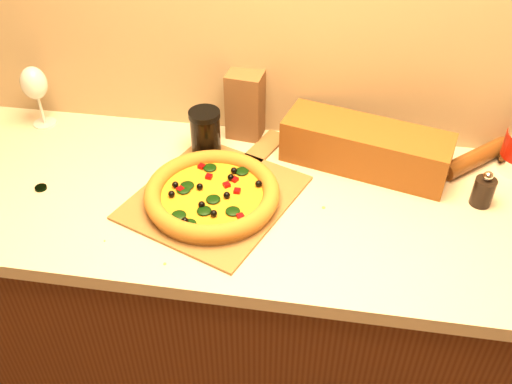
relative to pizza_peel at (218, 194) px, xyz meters
name	(u,v)px	position (x,y,z in m)	size (l,w,h in m)	color
cabinet	(279,313)	(0.18, 0.01, -0.47)	(2.80, 0.65, 0.86)	#48210F
countertop	(284,206)	(0.18, 0.01, -0.02)	(2.84, 0.68, 0.04)	beige
pizza_peel	(218,194)	(0.00, 0.00, 0.00)	(0.50, 0.60, 0.01)	brown
pizza	(212,194)	(-0.01, -0.04, 0.03)	(0.35, 0.35, 0.05)	#A9732A
bottle_cap	(41,188)	(-0.48, -0.05, 0.00)	(0.03, 0.03, 0.01)	black
pepper_grinder	(483,191)	(0.69, 0.07, 0.04)	(0.06, 0.06, 0.10)	black
rolling_pin	(476,158)	(0.70, 0.25, 0.02)	(0.28, 0.26, 0.05)	#5D310F
bread_bag	(365,147)	(0.38, 0.19, 0.06)	(0.46, 0.15, 0.13)	#683013
wine_glass	(34,85)	(-0.61, 0.26, 0.13)	(0.08, 0.08, 0.19)	silver
paper_bag	(245,105)	(0.02, 0.30, 0.10)	(0.10, 0.08, 0.21)	brown
dark_jar	(205,133)	(-0.07, 0.18, 0.07)	(0.09, 0.09, 0.14)	black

